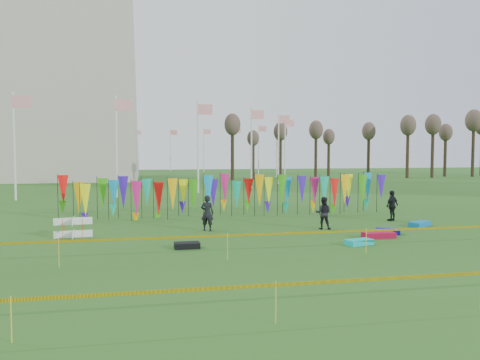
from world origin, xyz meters
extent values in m
plane|color=#214E15|center=(0.00, 0.00, 0.00)|extent=(160.00, 160.00, 0.00)
cylinder|color=silver|center=(14.00, 48.00, 4.00)|extent=(0.16, 0.16, 8.00)
plane|color=red|center=(14.60, 48.00, 7.30)|extent=(1.40, 0.00, 1.40)
cylinder|color=silver|center=(13.05, 55.25, 4.00)|extent=(0.16, 0.16, 8.00)
plane|color=red|center=(13.65, 55.25, 7.30)|extent=(1.40, 0.00, 1.40)
cylinder|color=silver|center=(10.25, 62.00, 4.00)|extent=(0.16, 0.16, 8.00)
plane|color=red|center=(10.85, 62.00, 7.30)|extent=(1.40, 0.00, 1.40)
cylinder|color=silver|center=(5.80, 67.80, 4.00)|extent=(0.16, 0.16, 8.00)
plane|color=red|center=(6.40, 67.80, 7.30)|extent=(1.40, 0.00, 1.40)
cylinder|color=silver|center=(0.00, 72.25, 4.00)|extent=(0.16, 0.16, 8.00)
plane|color=red|center=(0.60, 72.25, 7.30)|extent=(1.40, 0.00, 1.40)
cylinder|color=silver|center=(-6.75, 75.05, 4.00)|extent=(0.16, 0.16, 8.00)
plane|color=red|center=(-6.15, 75.05, 7.30)|extent=(1.40, 0.00, 1.40)
cylinder|color=silver|center=(-14.00, 76.00, 4.00)|extent=(0.16, 0.16, 8.00)
plane|color=red|center=(-13.40, 76.00, 7.30)|extent=(1.40, 0.00, 1.40)
cylinder|color=silver|center=(-21.25, 75.05, 4.00)|extent=(0.16, 0.16, 8.00)
plane|color=red|center=(-20.65, 75.05, 7.30)|extent=(1.40, 0.00, 1.40)
cylinder|color=silver|center=(-28.00, 72.25, 4.00)|extent=(0.16, 0.16, 8.00)
plane|color=red|center=(-27.40, 72.25, 7.30)|extent=(1.40, 0.00, 1.40)
cylinder|color=silver|center=(-14.00, 20.00, 4.00)|extent=(0.16, 0.16, 8.00)
plane|color=red|center=(-13.40, 20.00, 7.30)|extent=(1.40, 0.00, 1.40)
cylinder|color=silver|center=(-6.75, 20.95, 4.00)|extent=(0.16, 0.16, 8.00)
plane|color=red|center=(-6.15, 20.95, 7.30)|extent=(1.40, 0.00, 1.40)
cylinder|color=silver|center=(0.00, 23.75, 4.00)|extent=(0.16, 0.16, 8.00)
plane|color=red|center=(0.60, 23.75, 7.30)|extent=(1.40, 0.00, 1.40)
cylinder|color=silver|center=(5.80, 28.20, 4.00)|extent=(0.16, 0.16, 8.00)
plane|color=red|center=(6.40, 28.20, 7.30)|extent=(1.40, 0.00, 1.40)
cylinder|color=silver|center=(10.25, 34.00, 4.00)|extent=(0.16, 0.16, 8.00)
plane|color=red|center=(10.85, 34.00, 7.30)|extent=(1.40, 0.00, 1.40)
cylinder|color=silver|center=(13.05, 40.75, 4.00)|extent=(0.16, 0.16, 8.00)
plane|color=red|center=(13.65, 40.75, 7.30)|extent=(1.40, 0.00, 1.40)
cylinder|color=black|center=(-9.00, 8.50, 1.10)|extent=(0.03, 0.03, 2.19)
cone|color=#FF110E|center=(-8.72, 8.50, 1.31)|extent=(0.64, 0.64, 1.60)
cylinder|color=black|center=(-8.38, 8.50, 1.10)|extent=(0.03, 0.03, 2.19)
cone|color=#F8AD07|center=(-8.10, 8.50, 1.31)|extent=(0.64, 0.64, 1.60)
cylinder|color=black|center=(-7.76, 8.50, 1.10)|extent=(0.03, 0.03, 2.19)
cone|color=#FEFF0D|center=(-7.48, 8.50, 1.31)|extent=(0.64, 0.64, 1.60)
cylinder|color=black|center=(-7.14, 8.50, 1.10)|extent=(0.03, 0.03, 2.19)
cone|color=#38AE13|center=(-6.86, 8.50, 1.31)|extent=(0.64, 0.64, 1.60)
cylinder|color=black|center=(-6.52, 8.50, 1.10)|extent=(0.03, 0.03, 2.19)
cone|color=#0C8BCD|center=(-6.24, 8.50, 1.31)|extent=(0.64, 0.64, 1.60)
cylinder|color=black|center=(-5.90, 8.50, 1.10)|extent=(0.03, 0.03, 2.19)
cone|color=#3C15BB|center=(-5.62, 8.50, 1.31)|extent=(0.64, 0.64, 1.60)
cylinder|color=black|center=(-5.28, 8.50, 1.10)|extent=(0.03, 0.03, 2.19)
cone|color=#D61771|center=(-5.00, 8.50, 1.31)|extent=(0.64, 0.64, 1.60)
cylinder|color=black|center=(-4.66, 8.50, 1.10)|extent=(0.03, 0.03, 2.19)
cone|color=#0BAF84|center=(-4.38, 8.50, 1.31)|extent=(0.64, 0.64, 1.60)
cylinder|color=black|center=(-4.03, 8.50, 1.10)|extent=(0.03, 0.03, 2.19)
cone|color=#FF110E|center=(-3.75, 8.50, 1.31)|extent=(0.64, 0.64, 1.60)
cylinder|color=black|center=(-3.41, 8.50, 1.10)|extent=(0.03, 0.03, 2.19)
cone|color=#F8AD07|center=(-3.13, 8.50, 1.31)|extent=(0.64, 0.64, 1.60)
cylinder|color=black|center=(-2.79, 8.50, 1.10)|extent=(0.03, 0.03, 2.19)
cone|color=#FEFF0D|center=(-2.51, 8.50, 1.31)|extent=(0.64, 0.64, 1.60)
cylinder|color=black|center=(-2.17, 8.50, 1.10)|extent=(0.03, 0.03, 2.19)
cone|color=#38AE13|center=(-1.89, 8.50, 1.31)|extent=(0.64, 0.64, 1.60)
cylinder|color=black|center=(-1.55, 8.50, 1.10)|extent=(0.03, 0.03, 2.19)
cone|color=#0C8BCD|center=(-1.27, 8.50, 1.31)|extent=(0.64, 0.64, 1.60)
cylinder|color=black|center=(-0.93, 8.50, 1.10)|extent=(0.03, 0.03, 2.19)
cone|color=#3C15BB|center=(-0.65, 8.50, 1.31)|extent=(0.64, 0.64, 1.60)
cylinder|color=black|center=(-0.31, 8.50, 1.10)|extent=(0.03, 0.03, 2.19)
cone|color=#D61771|center=(-0.03, 8.50, 1.31)|extent=(0.64, 0.64, 1.60)
cylinder|color=black|center=(0.31, 8.50, 1.10)|extent=(0.03, 0.03, 2.19)
cone|color=#0BAF84|center=(0.59, 8.50, 1.31)|extent=(0.64, 0.64, 1.60)
cylinder|color=black|center=(0.93, 8.50, 1.10)|extent=(0.03, 0.03, 2.19)
cone|color=#FF110E|center=(1.21, 8.50, 1.31)|extent=(0.64, 0.64, 1.60)
cylinder|color=black|center=(1.55, 8.50, 1.10)|extent=(0.03, 0.03, 2.19)
cone|color=#F8AD07|center=(1.83, 8.50, 1.31)|extent=(0.64, 0.64, 1.60)
cylinder|color=black|center=(2.17, 8.50, 1.10)|extent=(0.03, 0.03, 2.19)
cone|color=#FEFF0D|center=(2.45, 8.50, 1.31)|extent=(0.64, 0.64, 1.60)
cylinder|color=black|center=(2.79, 8.50, 1.10)|extent=(0.03, 0.03, 2.19)
cone|color=#38AE13|center=(3.07, 8.50, 1.31)|extent=(0.64, 0.64, 1.60)
cylinder|color=black|center=(3.41, 8.50, 1.10)|extent=(0.03, 0.03, 2.19)
cone|color=#0C8BCD|center=(3.69, 8.50, 1.31)|extent=(0.64, 0.64, 1.60)
cylinder|color=black|center=(4.03, 8.50, 1.10)|extent=(0.03, 0.03, 2.19)
cone|color=#3C15BB|center=(4.31, 8.50, 1.31)|extent=(0.64, 0.64, 1.60)
cylinder|color=black|center=(4.66, 8.50, 1.10)|extent=(0.03, 0.03, 2.19)
cone|color=#D61771|center=(4.94, 8.50, 1.31)|extent=(0.64, 0.64, 1.60)
cylinder|color=black|center=(5.28, 8.50, 1.10)|extent=(0.03, 0.03, 2.19)
cone|color=#0BAF84|center=(5.56, 8.50, 1.31)|extent=(0.64, 0.64, 1.60)
cylinder|color=black|center=(5.90, 8.50, 1.10)|extent=(0.03, 0.03, 2.19)
cone|color=#FF110E|center=(6.18, 8.50, 1.31)|extent=(0.64, 0.64, 1.60)
cylinder|color=black|center=(6.52, 8.50, 1.10)|extent=(0.03, 0.03, 2.19)
cone|color=#F8AD07|center=(6.80, 8.50, 1.31)|extent=(0.64, 0.64, 1.60)
cylinder|color=black|center=(7.14, 8.50, 1.10)|extent=(0.03, 0.03, 2.19)
cone|color=#FEFF0D|center=(7.42, 8.50, 1.31)|extent=(0.64, 0.64, 1.60)
cylinder|color=black|center=(7.76, 8.50, 1.10)|extent=(0.03, 0.03, 2.19)
cone|color=#38AE13|center=(8.04, 8.50, 1.31)|extent=(0.64, 0.64, 1.60)
cylinder|color=black|center=(8.38, 8.50, 1.10)|extent=(0.03, 0.03, 2.19)
cone|color=#0C8BCD|center=(8.66, 8.50, 1.31)|extent=(0.64, 0.64, 1.60)
cylinder|color=black|center=(9.00, 8.50, 1.10)|extent=(0.03, 0.03, 2.19)
cone|color=#3C15BB|center=(9.28, 8.50, 1.31)|extent=(0.64, 0.64, 1.60)
cube|color=yellow|center=(0.00, -2.03, 0.82)|extent=(26.00, 0.01, 0.08)
cylinder|color=gold|center=(-7.00, -2.03, 0.45)|extent=(0.02, 0.02, 0.90)
cylinder|color=gold|center=(-2.00, -2.03, 0.45)|extent=(0.02, 0.02, 0.90)
cylinder|color=gold|center=(3.00, -2.03, 0.45)|extent=(0.02, 0.02, 0.90)
cube|color=yellow|center=(0.00, -7.91, 0.82)|extent=(26.00, 0.01, 0.08)
cylinder|color=gold|center=(-7.00, -7.91, 0.45)|extent=(0.02, 0.02, 0.90)
cylinder|color=gold|center=(-2.00, -7.91, 0.45)|extent=(0.02, 0.02, 0.90)
cylinder|color=gold|center=(3.00, -7.91, 0.45)|extent=(0.02, 0.02, 0.90)
cylinder|color=#3C2E1E|center=(6.00, 44.00, 3.20)|extent=(0.44, 0.44, 6.40)
ellipsoid|color=brown|center=(6.00, 44.00, 6.56)|extent=(1.92, 1.92, 2.56)
cylinder|color=#3C2E1E|center=(10.00, 44.00, 3.20)|extent=(0.44, 0.44, 6.40)
ellipsoid|color=brown|center=(10.00, 44.00, 6.56)|extent=(1.92, 1.92, 2.56)
cylinder|color=#3C2E1E|center=(14.00, 44.00, 3.20)|extent=(0.44, 0.44, 6.40)
ellipsoid|color=brown|center=(14.00, 44.00, 6.56)|extent=(1.92, 1.92, 2.56)
cylinder|color=#3C2E1E|center=(18.00, 44.00, 3.20)|extent=(0.44, 0.44, 6.40)
ellipsoid|color=brown|center=(18.00, 44.00, 6.56)|extent=(1.92, 1.92, 2.56)
cylinder|color=#3C2E1E|center=(22.00, 44.00, 3.20)|extent=(0.44, 0.44, 6.40)
ellipsoid|color=brown|center=(22.00, 44.00, 6.56)|extent=(1.92, 1.92, 2.56)
cylinder|color=#3C2E1E|center=(26.00, 44.00, 3.20)|extent=(0.44, 0.44, 6.40)
ellipsoid|color=brown|center=(26.00, 44.00, 6.56)|extent=(1.92, 1.92, 2.56)
cylinder|color=#3C2E1E|center=(30.00, 44.00, 3.20)|extent=(0.44, 0.44, 6.40)
ellipsoid|color=brown|center=(30.00, 44.00, 6.56)|extent=(1.92, 1.92, 2.56)
cylinder|color=#3C2E1E|center=(34.00, 44.00, 3.20)|extent=(0.44, 0.44, 6.40)
ellipsoid|color=brown|center=(34.00, 44.00, 6.56)|extent=(1.92, 1.92, 2.56)
cylinder|color=#3C2E1E|center=(38.00, 44.00, 3.20)|extent=(0.44, 0.44, 6.40)
ellipsoid|color=brown|center=(38.00, 44.00, 6.56)|extent=(1.92, 1.92, 2.56)
cylinder|color=#3C2E1E|center=(42.00, 44.00, 3.20)|extent=(0.44, 0.44, 6.40)
ellipsoid|color=brown|center=(42.00, 44.00, 6.56)|extent=(1.92, 1.92, 2.56)
cylinder|color=red|center=(-7.85, 2.79, 0.43)|extent=(0.02, 0.02, 0.87)
cylinder|color=red|center=(-7.09, 2.79, 0.43)|extent=(0.02, 0.02, 0.87)
cylinder|color=red|center=(-7.85, 3.55, 0.43)|extent=(0.02, 0.02, 0.87)
cylinder|color=red|center=(-7.09, 3.55, 0.43)|extent=(0.02, 0.02, 0.87)
imported|color=black|center=(-1.75, 3.83, 0.82)|extent=(0.72, 0.63, 1.63)
imported|color=black|center=(3.61, 3.27, 0.75)|extent=(0.85, 0.70, 1.50)
imported|color=black|center=(8.09, 5.01, 0.80)|extent=(1.08, 0.90, 1.60)
cube|color=#0DC6CF|center=(3.59, -0.53, 0.11)|extent=(1.16, 0.79, 0.21)
cube|color=#0F0BB7|center=(5.93, 1.52, 0.11)|extent=(1.18, 0.99, 0.22)
cube|color=#B00B32|center=(5.06, 0.71, 0.12)|extent=(1.31, 0.60, 0.24)
cube|color=black|center=(-2.99, 0.14, 0.11)|extent=(0.95, 0.56, 0.22)
cube|color=#0D75B6|center=(8.50, 3.12, 0.11)|extent=(1.32, 1.08, 0.23)
camera|label=1|loc=(-4.42, -17.15, 3.58)|focal=35.00mm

